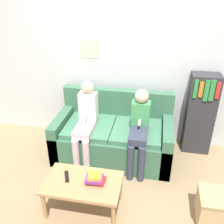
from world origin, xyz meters
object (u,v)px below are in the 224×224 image
Objects in this scene: person_left at (86,120)px; tv_remote at (67,176)px; coffee_table at (83,185)px; bookshelf at (200,114)px; person_right at (139,127)px; storage_box at (219,209)px; couch at (114,136)px.

tv_remote is (0.01, -0.84, -0.25)m from person_left.
bookshelf is at bearing 46.62° from coffee_table.
person_right is at bearing 59.11° from coffee_table.
tv_remote is at bearing -130.57° from person_right.
coffee_table is 0.76× the size of person_right.
person_left is 0.87m from tv_remote.
tv_remote is 0.14× the size of bookshelf.
tv_remote is 2.09m from bookshelf.
person_left is at bearing 66.89° from tv_remote.
person_left is at bearing -160.36° from bookshelf.
storage_box is (1.45, 0.10, -0.16)m from coffee_table.
tv_remote is at bearing 169.55° from coffee_table.
bookshelf is (1.54, 1.39, 0.21)m from tv_remote.
person_right is at bearing -0.55° from person_left.
couch is at bearing 48.57° from tv_remote.
couch is 0.54m from person_right.
bookshelf reaches higher than storage_box.
person_left is (-0.34, -0.21, 0.35)m from couch.
person_right is at bearing 25.82° from tv_remote.
storage_box is (0.10, -1.33, -0.43)m from bookshelf.
couch reaches higher than tv_remote.
person_left is 1.65m from bookshelf.
storage_box is (0.93, -0.77, -0.45)m from person_right.
bookshelf is (1.21, 0.35, 0.31)m from couch.
person_right is at bearing -146.00° from bookshelf.
tv_remote reaches higher than storage_box.
person_left is at bearing 154.86° from storage_box.
person_left is at bearing 102.93° from coffee_table.
tv_remote is 1.66m from storage_box.
person_right is 0.90× the size of bookshelf.
bookshelf reaches higher than coffee_table.
tv_remote is at bearing -177.80° from storage_box.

